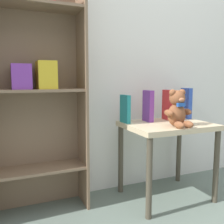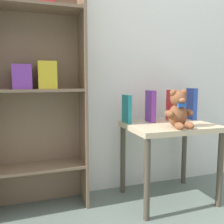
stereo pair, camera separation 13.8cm
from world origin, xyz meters
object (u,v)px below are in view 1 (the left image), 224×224
teddy_bear (178,110)px  bookshelf_side (33,77)px  book_standing_teal (125,109)px  book_standing_blue (186,103)px  display_table (167,135)px  book_standing_purple (148,106)px  book_standing_red (169,105)px

teddy_bear → bookshelf_side: bearing=159.6°
book_standing_teal → book_standing_blue: size_ratio=0.83×
teddy_bear → book_standing_teal: size_ratio=1.23×
display_table → book_standing_blue: 0.38m
book_standing_purple → book_standing_blue: 0.37m
display_table → book_standing_red: book_standing_red is taller
bookshelf_side → book_standing_blue: (1.20, -0.06, -0.21)m
book_standing_blue → book_standing_teal: bearing=-179.8°
book_standing_purple → book_standing_blue: bearing=4.3°
teddy_bear → book_standing_red: (0.11, 0.26, 0.00)m
bookshelf_side → book_standing_teal: size_ratio=7.94×
bookshelf_side → teddy_bear: (0.90, -0.33, -0.22)m
teddy_bear → book_standing_red: teddy_bear is taller
teddy_bear → book_standing_blue: size_ratio=1.02×
display_table → book_standing_purple: (-0.09, 0.12, 0.21)m
book_standing_teal → book_standing_red: size_ratio=0.87×
display_table → teddy_bear: teddy_bear is taller
bookshelf_side → book_standing_red: 1.04m
book_standing_teal → book_standing_purple: (0.19, -0.02, 0.02)m
book_standing_red → book_standing_blue: size_ratio=0.95×
book_standing_red → book_standing_blue: bearing=5.3°
book_standing_teal → book_standing_red: 0.37m
book_standing_purple → book_standing_teal: bearing=177.2°
book_standing_teal → book_standing_red: bearing=-4.5°
teddy_bear → book_standing_teal: bearing=133.4°
book_standing_teal → book_standing_blue: bearing=-1.5°
book_standing_red → book_standing_purple: bearing=178.2°
teddy_bear → book_standing_teal: teddy_bear is taller
display_table → book_standing_teal: book_standing_teal is taller
book_standing_red → display_table: bearing=-128.7°
bookshelf_side → display_table: 1.03m
bookshelf_side → book_standing_red: bookshelf_side is taller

